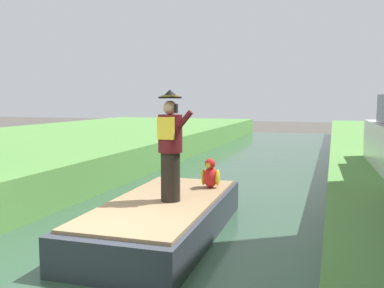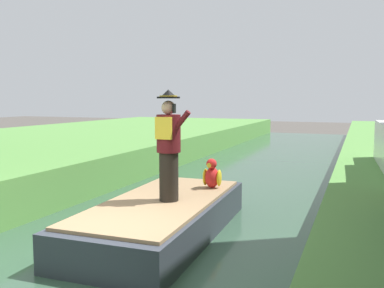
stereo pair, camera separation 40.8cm
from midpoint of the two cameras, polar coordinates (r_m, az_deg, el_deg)
The scene contains 5 objects.
ground_plane at distance 5.80m, azimuth -13.42°, elevation -18.49°, with size 80.00×80.00×0.00m, color #4C4742.
canal_water at distance 5.78m, azimuth -13.44°, elevation -18.04°, with size 5.23×48.00×0.10m, color #33513D.
boat at distance 7.16m, azimuth -5.61°, elevation -10.08°, with size 1.96×4.27×0.61m.
person_pirate at distance 6.83m, azimuth -4.70°, elevation -0.28°, with size 0.61×0.42×1.85m.
parrot_plush at distance 7.95m, azimuth 1.10°, elevation -4.30°, with size 0.36×0.35×0.57m.
Camera 1 is at (2.67, -4.50, 2.41)m, focal length 38.73 mm.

